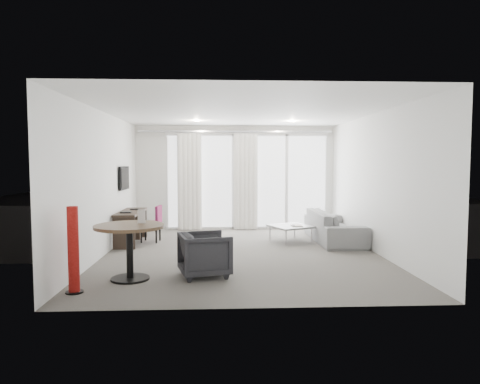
{
  "coord_description": "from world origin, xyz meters",
  "views": [
    {
      "loc": [
        -0.4,
        -7.83,
        1.69
      ],
      "look_at": [
        0.0,
        0.6,
        1.1
      ],
      "focal_mm": 32.0,
      "sensor_mm": 36.0,
      "label": 1
    }
  ],
  "objects_px": {
    "round_table": "(130,252)",
    "rattan_chair_a": "(279,209)",
    "desk_chair": "(151,224)",
    "coffee_table": "(290,234)",
    "red_lamp": "(73,250)",
    "sofa": "(334,226)",
    "desk": "(131,227)",
    "rattan_chair_b": "(283,204)",
    "tub_armchair": "(205,254)"
  },
  "relations": [
    {
      "from": "desk",
      "to": "rattan_chair_b",
      "type": "height_order",
      "value": "rattan_chair_b"
    },
    {
      "from": "round_table",
      "to": "red_lamp",
      "type": "relative_size",
      "value": 0.88
    },
    {
      "from": "desk_chair",
      "to": "sofa",
      "type": "bearing_deg",
      "value": 4.99
    },
    {
      "from": "desk_chair",
      "to": "round_table",
      "type": "relative_size",
      "value": 0.78
    },
    {
      "from": "red_lamp",
      "to": "rattan_chair_a",
      "type": "xyz_separation_m",
      "value": [
        3.59,
        6.52,
        -0.2
      ]
    },
    {
      "from": "rattan_chair_a",
      "to": "desk_chair",
      "type": "bearing_deg",
      "value": -144.79
    },
    {
      "from": "round_table",
      "to": "desk",
      "type": "bearing_deg",
      "value": 101.25
    },
    {
      "from": "sofa",
      "to": "coffee_table",
      "type": "bearing_deg",
      "value": 92.93
    },
    {
      "from": "red_lamp",
      "to": "sofa",
      "type": "height_order",
      "value": "red_lamp"
    },
    {
      "from": "coffee_table",
      "to": "rattan_chair_a",
      "type": "distance_m",
      "value": 3.11
    },
    {
      "from": "round_table",
      "to": "rattan_chair_a",
      "type": "height_order",
      "value": "round_table"
    },
    {
      "from": "sofa",
      "to": "desk_chair",
      "type": "bearing_deg",
      "value": 88.88
    },
    {
      "from": "desk",
      "to": "coffee_table",
      "type": "distance_m",
      "value": 3.36
    },
    {
      "from": "coffee_table",
      "to": "rattan_chair_a",
      "type": "height_order",
      "value": "rattan_chair_a"
    },
    {
      "from": "desk_chair",
      "to": "desk",
      "type": "bearing_deg",
      "value": -156.17
    },
    {
      "from": "desk_chair",
      "to": "sofa",
      "type": "distance_m",
      "value": 3.92
    },
    {
      "from": "desk_chair",
      "to": "sofa",
      "type": "height_order",
      "value": "desk_chair"
    },
    {
      "from": "desk",
      "to": "sofa",
      "type": "bearing_deg",
      "value": 0.63
    },
    {
      "from": "desk_chair",
      "to": "round_table",
      "type": "height_order",
      "value": "round_table"
    },
    {
      "from": "desk_chair",
      "to": "coffee_table",
      "type": "relative_size",
      "value": 1.01
    },
    {
      "from": "desk_chair",
      "to": "tub_armchair",
      "type": "height_order",
      "value": "desk_chair"
    },
    {
      "from": "red_lamp",
      "to": "rattan_chair_a",
      "type": "distance_m",
      "value": 7.44
    },
    {
      "from": "tub_armchair",
      "to": "rattan_chair_a",
      "type": "distance_m",
      "value": 6.09
    },
    {
      "from": "desk",
      "to": "coffee_table",
      "type": "bearing_deg",
      "value": -0.02
    },
    {
      "from": "red_lamp",
      "to": "coffee_table",
      "type": "bearing_deg",
      "value": 45.25
    },
    {
      "from": "rattan_chair_b",
      "to": "desk_chair",
      "type": "bearing_deg",
      "value": -134.1
    },
    {
      "from": "desk",
      "to": "desk_chair",
      "type": "bearing_deg",
      "value": 17.72
    },
    {
      "from": "desk_chair",
      "to": "coffee_table",
      "type": "bearing_deg",
      "value": 3.69
    },
    {
      "from": "round_table",
      "to": "tub_armchair",
      "type": "distance_m",
      "value": 1.08
    },
    {
      "from": "coffee_table",
      "to": "sofa",
      "type": "distance_m",
      "value": 0.96
    },
    {
      "from": "desk_chair",
      "to": "rattan_chair_a",
      "type": "distance_m",
      "value": 4.34
    },
    {
      "from": "round_table",
      "to": "tub_armchair",
      "type": "xyz_separation_m",
      "value": [
        1.07,
        0.14,
        -0.07
      ]
    },
    {
      "from": "desk_chair",
      "to": "tub_armchair",
      "type": "xyz_separation_m",
      "value": [
        1.24,
        -2.8,
        -0.06
      ]
    },
    {
      "from": "red_lamp",
      "to": "tub_armchair",
      "type": "bearing_deg",
      "value": 24.07
    },
    {
      "from": "tub_armchair",
      "to": "round_table",
      "type": "bearing_deg",
      "value": 83.19
    },
    {
      "from": "coffee_table",
      "to": "rattan_chair_a",
      "type": "xyz_separation_m",
      "value": [
        0.2,
        3.1,
        0.19
      ]
    },
    {
      "from": "sofa",
      "to": "desk",
      "type": "bearing_deg",
      "value": 90.63
    },
    {
      "from": "round_table",
      "to": "rattan_chair_b",
      "type": "relative_size",
      "value": 1.15
    },
    {
      "from": "desk_chair",
      "to": "red_lamp",
      "type": "relative_size",
      "value": 0.69
    },
    {
      "from": "tub_armchair",
      "to": "rattan_chair_b",
      "type": "relative_size",
      "value": 0.82
    },
    {
      "from": "tub_armchair",
      "to": "rattan_chair_a",
      "type": "relative_size",
      "value": 0.98
    },
    {
      "from": "red_lamp",
      "to": "sofa",
      "type": "xyz_separation_m",
      "value": [
        4.34,
        3.47,
        -0.24
      ]
    },
    {
      "from": "coffee_table",
      "to": "rattan_chair_b",
      "type": "relative_size",
      "value": 0.89
    },
    {
      "from": "tub_armchair",
      "to": "sofa",
      "type": "height_order",
      "value": "tub_armchair"
    },
    {
      "from": "desk",
      "to": "red_lamp",
      "type": "xyz_separation_m",
      "value": [
        -0.03,
        -3.42,
        0.23
      ]
    },
    {
      "from": "desk",
      "to": "red_lamp",
      "type": "bearing_deg",
      "value": -90.51
    },
    {
      "from": "desk",
      "to": "red_lamp",
      "type": "distance_m",
      "value": 3.43
    },
    {
      "from": "red_lamp",
      "to": "rattan_chair_a",
      "type": "relative_size",
      "value": 1.53
    },
    {
      "from": "desk",
      "to": "round_table",
      "type": "distance_m",
      "value": 2.88
    },
    {
      "from": "tub_armchair",
      "to": "coffee_table",
      "type": "height_order",
      "value": "tub_armchair"
    }
  ]
}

